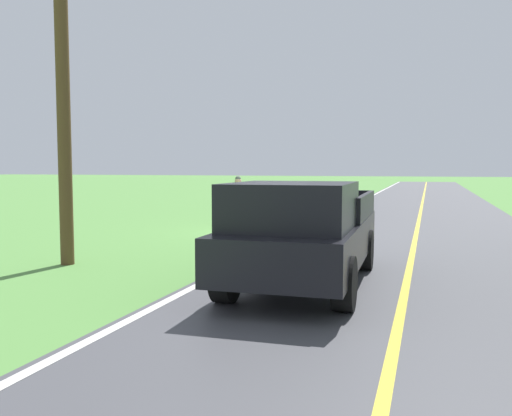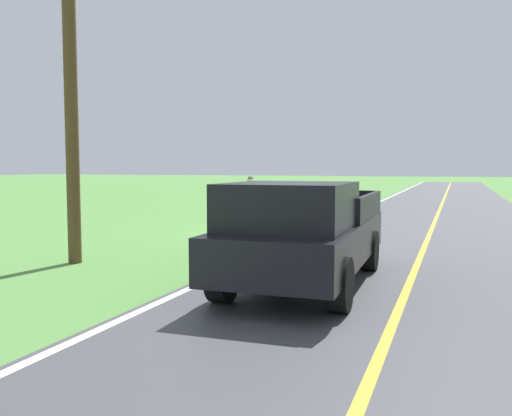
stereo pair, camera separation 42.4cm
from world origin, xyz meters
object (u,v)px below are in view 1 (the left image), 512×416
at_px(pickup_truck_passing, 303,231).
at_px(utility_pole_roadside, 63,89).
at_px(hitchhiker_walking, 238,198).
at_px(suitcase_carried, 226,219).

relative_size(pickup_truck_passing, utility_pole_roadside, 0.74).
height_order(hitchhiker_walking, utility_pole_roadside, utility_pole_roadside).
height_order(suitcase_carried, utility_pole_roadside, utility_pole_roadside).
relative_size(hitchhiker_walking, suitcase_carried, 3.37).
bearing_deg(pickup_truck_passing, utility_pole_roadside, -6.00).
bearing_deg(suitcase_carried, pickup_truck_passing, 24.99).
bearing_deg(pickup_truck_passing, suitcase_carried, -61.20).
relative_size(suitcase_carried, utility_pole_roadside, 0.07).
xyz_separation_m(hitchhiker_walking, pickup_truck_passing, (-4.21, 8.52, -0.01)).
xyz_separation_m(hitchhiker_walking, suitcase_carried, (0.41, 0.11, -0.72)).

